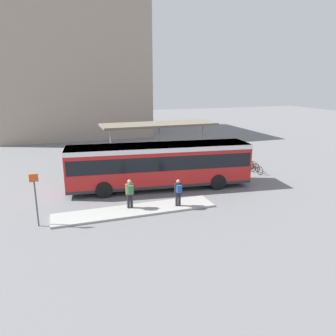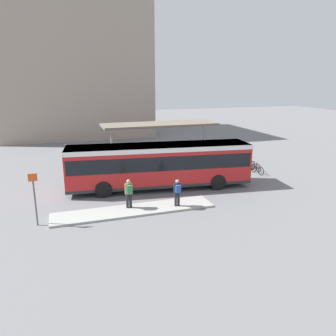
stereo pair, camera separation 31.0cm
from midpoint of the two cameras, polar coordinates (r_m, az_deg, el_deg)
name	(u,v)px [view 1 (the left image)]	position (r m, az deg, el deg)	size (l,w,h in m)	color
ground_plane	(160,188)	(23.05, -1.85, -3.44)	(120.00, 120.00, 0.00)	slate
curb_island	(135,210)	(19.10, -6.17, -7.34)	(9.29, 1.80, 0.12)	#9E9E99
city_bus	(160,163)	(22.55, -1.87, 0.89)	(12.71, 4.08, 3.06)	red
pedestrian_waiting	(178,191)	(19.15, 1.35, -4.04)	(0.40, 0.42, 1.61)	#232328
pedestrian_companion	(130,192)	(18.97, -7.13, -4.17)	(0.42, 0.44, 1.71)	#232328
bicycle_red	(256,169)	(27.36, 14.81, -0.19)	(0.48, 1.63, 0.71)	black
bicycle_black	(254,166)	(28.18, 14.52, 0.30)	(0.48, 1.70, 0.73)	black
bicycle_orange	(249,164)	(28.79, 13.56, 0.60)	(0.48, 1.53, 0.66)	black
station_shelter	(159,125)	(27.61, -1.93, 7.42)	(9.59, 3.12, 3.83)	#706656
platform_sign	(36,198)	(17.97, -22.50, -4.80)	(0.44, 0.08, 2.80)	#4C4C51
station_building	(70,70)	(48.97, -16.84, 16.04)	(19.02, 15.68, 17.36)	gray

